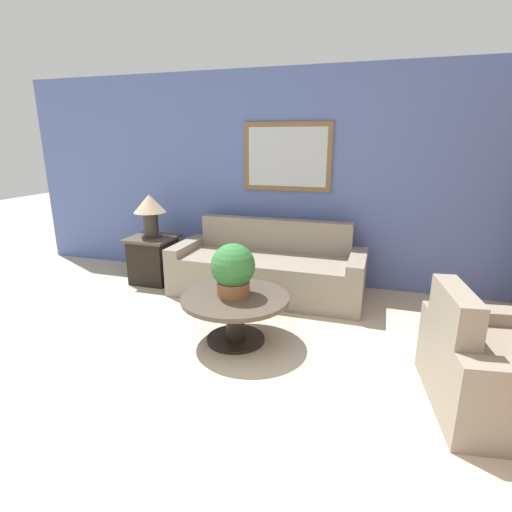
% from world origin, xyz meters
% --- Properties ---
extents(ground_plane, '(20.00, 20.00, 0.00)m').
position_xyz_m(ground_plane, '(0.00, 0.00, 0.00)').
color(ground_plane, '#BCAD93').
extents(wall_back, '(7.40, 0.09, 2.60)m').
position_xyz_m(wall_back, '(0.00, 3.42, 1.31)').
color(wall_back, '#5166A8').
rests_on(wall_back, ground_plane).
extents(couch_main, '(2.24, 0.86, 0.85)m').
position_xyz_m(couch_main, '(-0.03, 2.83, 0.29)').
color(couch_main, gray).
rests_on(couch_main, ground_plane).
extents(armchair, '(1.13, 1.12, 0.85)m').
position_xyz_m(armchair, '(2.11, 1.26, 0.28)').
color(armchair, gray).
rests_on(armchair, ground_plane).
extents(coffee_table, '(0.97, 0.97, 0.44)m').
position_xyz_m(coffee_table, '(0.03, 1.61, 0.32)').
color(coffee_table, black).
rests_on(coffee_table, ground_plane).
extents(side_table, '(0.57, 0.57, 0.59)m').
position_xyz_m(side_table, '(-1.55, 2.79, 0.30)').
color(side_table, black).
rests_on(side_table, ground_plane).
extents(table_lamp, '(0.40, 0.40, 0.54)m').
position_xyz_m(table_lamp, '(-1.55, 2.79, 0.95)').
color(table_lamp, '#2D2823').
rests_on(table_lamp, side_table).
extents(potted_plant_on_table, '(0.39, 0.39, 0.47)m').
position_xyz_m(potted_plant_on_table, '(0.01, 1.63, 0.68)').
color(potted_plant_on_table, brown).
rests_on(potted_plant_on_table, coffee_table).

